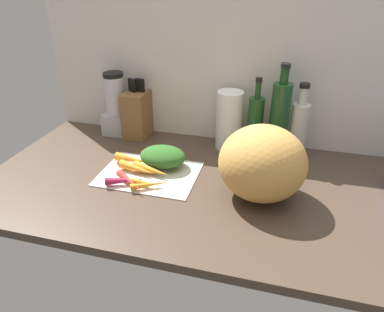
{
  "coord_description": "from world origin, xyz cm",
  "views": [
    {
      "loc": [
        16.71,
        -101.85,
        66.59
      ],
      "look_at": [
        -10.28,
        -1.54,
        10.75
      ],
      "focal_mm": 32.64,
      "sensor_mm": 36.0,
      "label": 1
    }
  ],
  "objects_px": {
    "cutting_board": "(150,173)",
    "bottle_0": "(255,124)",
    "carrot_5": "(174,158)",
    "carrot_7": "(145,183)",
    "carrot_2": "(133,159)",
    "carrot_8": "(151,184)",
    "blender_appliance": "(116,108)",
    "knife_block": "(137,113)",
    "winter_squash": "(262,163)",
    "bottle_1": "(279,119)",
    "bottle_2": "(298,128)",
    "paper_towel_roll": "(229,120)",
    "carrot_1": "(161,158)",
    "carrot_4": "(155,159)",
    "carrot_0": "(137,169)",
    "carrot_9": "(125,180)",
    "carrot_6": "(151,170)",
    "carrot_3": "(130,182)"
  },
  "relations": [
    {
      "from": "carrot_2",
      "to": "carrot_6",
      "type": "distance_m",
      "value": 0.11
    },
    {
      "from": "blender_appliance",
      "to": "winter_squash",
      "type": "bearing_deg",
      "value": -27.24
    },
    {
      "from": "carrot_5",
      "to": "carrot_7",
      "type": "height_order",
      "value": "carrot_5"
    },
    {
      "from": "carrot_2",
      "to": "carrot_7",
      "type": "xyz_separation_m",
      "value": [
        0.1,
        -0.13,
        -0.01
      ]
    },
    {
      "from": "carrot_4",
      "to": "carrot_6",
      "type": "distance_m",
      "value": 0.09
    },
    {
      "from": "carrot_0",
      "to": "carrot_6",
      "type": "distance_m",
      "value": 0.05
    },
    {
      "from": "cutting_board",
      "to": "bottle_1",
      "type": "distance_m",
      "value": 0.54
    },
    {
      "from": "bottle_0",
      "to": "bottle_1",
      "type": "height_order",
      "value": "bottle_1"
    },
    {
      "from": "carrot_7",
      "to": "blender_appliance",
      "type": "relative_size",
      "value": 0.41
    },
    {
      "from": "bottle_0",
      "to": "bottle_2",
      "type": "height_order",
      "value": "bottle_0"
    },
    {
      "from": "cutting_board",
      "to": "carrot_1",
      "type": "relative_size",
      "value": 2.52
    },
    {
      "from": "carrot_6",
      "to": "carrot_7",
      "type": "xyz_separation_m",
      "value": [
        0.01,
        -0.08,
        -0.01
      ]
    },
    {
      "from": "cutting_board",
      "to": "bottle_2",
      "type": "height_order",
      "value": "bottle_2"
    },
    {
      "from": "carrot_2",
      "to": "carrot_7",
      "type": "bearing_deg",
      "value": -52.22
    },
    {
      "from": "carrot_4",
      "to": "paper_towel_roll",
      "type": "height_order",
      "value": "paper_towel_roll"
    },
    {
      "from": "carrot_5",
      "to": "bottle_2",
      "type": "distance_m",
      "value": 0.5
    },
    {
      "from": "carrot_2",
      "to": "carrot_8",
      "type": "height_order",
      "value": "carrot_2"
    },
    {
      "from": "carrot_7",
      "to": "winter_squash",
      "type": "bearing_deg",
      "value": 7.83
    },
    {
      "from": "carrot_7",
      "to": "knife_block",
      "type": "xyz_separation_m",
      "value": [
        -0.19,
        0.4,
        0.09
      ]
    },
    {
      "from": "carrot_4",
      "to": "winter_squash",
      "type": "height_order",
      "value": "winter_squash"
    },
    {
      "from": "bottle_2",
      "to": "carrot_1",
      "type": "bearing_deg",
      "value": -157.73
    },
    {
      "from": "carrot_4",
      "to": "carrot_9",
      "type": "xyz_separation_m",
      "value": [
        -0.05,
        -0.17,
        0.0
      ]
    },
    {
      "from": "carrot_7",
      "to": "blender_appliance",
      "type": "bearing_deg",
      "value": 125.92
    },
    {
      "from": "cutting_board",
      "to": "knife_block",
      "type": "xyz_separation_m",
      "value": [
        -0.17,
        0.31,
        0.1
      ]
    },
    {
      "from": "carrot_0",
      "to": "bottle_2",
      "type": "height_order",
      "value": "bottle_2"
    },
    {
      "from": "bottle_2",
      "to": "cutting_board",
      "type": "bearing_deg",
      "value": -150.67
    },
    {
      "from": "carrot_8",
      "to": "knife_block",
      "type": "distance_m",
      "value": 0.46
    },
    {
      "from": "carrot_8",
      "to": "knife_block",
      "type": "relative_size",
      "value": 0.54
    },
    {
      "from": "carrot_5",
      "to": "paper_towel_roll",
      "type": "height_order",
      "value": "paper_towel_roll"
    },
    {
      "from": "carrot_1",
      "to": "carrot_8",
      "type": "bearing_deg",
      "value": -81.33
    },
    {
      "from": "paper_towel_roll",
      "to": "bottle_1",
      "type": "distance_m",
      "value": 0.2
    },
    {
      "from": "carrot_2",
      "to": "bottle_2",
      "type": "xyz_separation_m",
      "value": [
        0.6,
        0.24,
        0.1
      ]
    },
    {
      "from": "paper_towel_roll",
      "to": "bottle_1",
      "type": "xyz_separation_m",
      "value": [
        0.2,
        -0.02,
        0.04
      ]
    },
    {
      "from": "carrot_6",
      "to": "knife_block",
      "type": "relative_size",
      "value": 0.58
    },
    {
      "from": "carrot_9",
      "to": "winter_squash",
      "type": "bearing_deg",
      "value": 7.51
    },
    {
      "from": "winter_squash",
      "to": "paper_towel_roll",
      "type": "distance_m",
      "value": 0.37
    },
    {
      "from": "cutting_board",
      "to": "bottle_0",
      "type": "distance_m",
      "value": 0.46
    },
    {
      "from": "carrot_2",
      "to": "carrot_5",
      "type": "bearing_deg",
      "value": 24.19
    },
    {
      "from": "winter_squash",
      "to": "bottle_1",
      "type": "relative_size",
      "value": 0.75
    },
    {
      "from": "winter_squash",
      "to": "blender_appliance",
      "type": "xyz_separation_m",
      "value": [
        -0.67,
        0.35,
        -0.0
      ]
    },
    {
      "from": "carrot_2",
      "to": "carrot_6",
      "type": "relative_size",
      "value": 0.93
    },
    {
      "from": "carrot_6",
      "to": "carrot_8",
      "type": "xyz_separation_m",
      "value": [
        0.03,
        -0.08,
        -0.01
      ]
    },
    {
      "from": "cutting_board",
      "to": "carrot_0",
      "type": "xyz_separation_m",
      "value": [
        -0.04,
        -0.02,
        0.02
      ]
    },
    {
      "from": "carrot_3",
      "to": "bottle_1",
      "type": "distance_m",
      "value": 0.61
    },
    {
      "from": "carrot_5",
      "to": "blender_appliance",
      "type": "height_order",
      "value": "blender_appliance"
    },
    {
      "from": "carrot_6",
      "to": "blender_appliance",
      "type": "height_order",
      "value": "blender_appliance"
    },
    {
      "from": "blender_appliance",
      "to": "cutting_board",
      "type": "bearing_deg",
      "value": -48.87
    },
    {
      "from": "knife_block",
      "to": "bottle_0",
      "type": "height_order",
      "value": "bottle_0"
    },
    {
      "from": "cutting_board",
      "to": "winter_squash",
      "type": "relative_size",
      "value": 1.26
    },
    {
      "from": "carrot_2",
      "to": "paper_towel_roll",
      "type": "bearing_deg",
      "value": 37.46
    }
  ]
}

